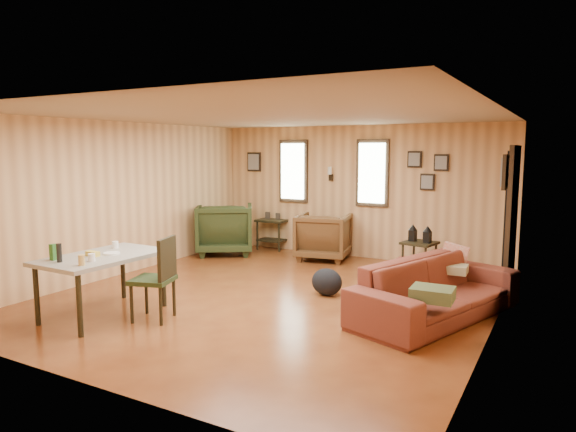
# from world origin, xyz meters

# --- Properties ---
(room) EXTENTS (5.54, 6.04, 2.44)m
(room) POSITION_xyz_m (0.17, 0.27, 1.21)
(room) COLOR brown
(room) RESTS_ON ground
(sofa) EXTENTS (1.42, 2.43, 0.91)m
(sofa) POSITION_xyz_m (2.11, 0.17, 0.46)
(sofa) COLOR maroon
(sofa) RESTS_ON ground
(recliner_brown) EXTENTS (1.04, 1.00, 0.92)m
(recliner_brown) POSITION_xyz_m (-0.42, 2.47, 0.46)
(recliner_brown) COLOR #533418
(recliner_brown) RESTS_ON ground
(recliner_green) EXTENTS (1.38, 1.36, 1.05)m
(recliner_green) POSITION_xyz_m (-2.28, 2.04, 0.52)
(recliner_green) COLOR #283317
(recliner_green) RESTS_ON ground
(end_table) EXTENTS (0.60, 0.55, 0.73)m
(end_table) POSITION_xyz_m (-1.71, 2.89, 0.41)
(end_table) COLOR black
(end_table) RESTS_ON ground
(side_table) EXTENTS (0.57, 0.57, 0.77)m
(side_table) POSITION_xyz_m (1.35, 2.31, 0.53)
(side_table) COLOR black
(side_table) RESTS_ON ground
(cooler) EXTENTS (0.36, 0.27, 0.24)m
(cooler) POSITION_xyz_m (1.21, 2.20, 0.12)
(cooler) COLOR maroon
(cooler) RESTS_ON ground
(backpack) EXTENTS (0.46, 0.36, 0.37)m
(backpack) POSITION_xyz_m (0.60, 0.41, 0.18)
(backpack) COLOR black
(backpack) RESTS_ON ground
(sofa_pillows) EXTENTS (0.51, 1.82, 0.38)m
(sofa_pillows) POSITION_xyz_m (2.19, 0.17, 0.51)
(sofa_pillows) COLOR #434C2A
(sofa_pillows) RESTS_ON sofa
(dining_table) EXTENTS (0.89, 1.45, 0.94)m
(dining_table) POSITION_xyz_m (-1.38, -1.66, 0.67)
(dining_table) COLOR gray
(dining_table) RESTS_ON ground
(dining_chair) EXTENTS (0.55, 0.55, 0.97)m
(dining_chair) POSITION_xyz_m (-0.68, -1.46, 0.55)
(dining_chair) COLOR #283317
(dining_chair) RESTS_ON ground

